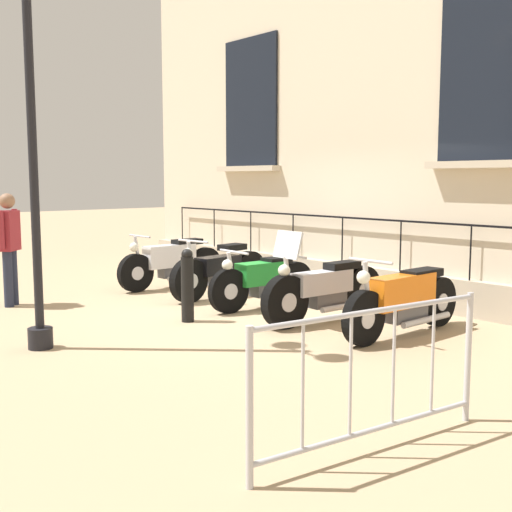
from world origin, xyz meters
name	(u,v)px	position (x,y,z in m)	size (l,w,h in m)	color
ground_plane	(244,311)	(0.00, 0.00, 0.00)	(60.00, 60.00, 0.00)	tan
building_facade	(361,73)	(-2.55, 0.00, 3.69)	(0.82, 11.33, 7.55)	beige
motorcycle_white	(172,263)	(-0.35, -2.46, 0.45)	(2.19, 0.63, 0.98)	black
motorcycle_black	(220,272)	(-0.44, -1.15, 0.42)	(2.10, 0.67, 0.98)	black
motorcycle_green	(263,281)	(-0.36, 0.01, 0.42)	(1.93, 0.67, 0.91)	black
motorcycle_silver	(324,290)	(-0.41, 1.23, 0.43)	(2.14, 0.57, 1.27)	black
motorcycle_orange	(404,300)	(-0.57, 2.42, 0.45)	(2.20, 0.63, 1.01)	black
lamppost	(27,25)	(3.11, 0.08, 3.60)	(0.35, 1.05, 5.18)	black
crowd_barrier	(372,374)	(2.41, 4.35, 0.56)	(2.11, 0.31, 1.05)	#B7B7BF
bollard	(187,285)	(1.03, 0.04, 0.50)	(0.17, 0.17, 1.00)	black
pedestrian_standing	(9,243)	(2.46, -2.62, 0.98)	(0.41, 0.41, 1.72)	#23283D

